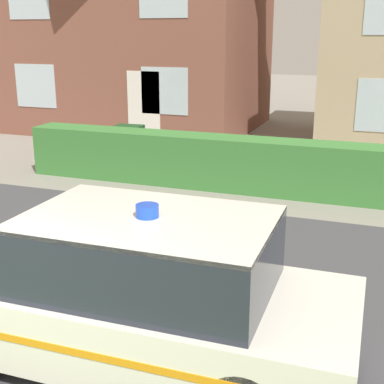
% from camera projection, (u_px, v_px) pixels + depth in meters
% --- Properties ---
extents(road_strip, '(28.00, 6.20, 0.01)m').
position_uv_depth(road_strip, '(133.00, 275.00, 7.18)').
color(road_strip, '#424247').
rests_on(road_strip, ground).
extents(garden_hedge, '(10.71, 0.77, 1.09)m').
position_uv_depth(garden_hedge, '(269.00, 167.00, 10.77)').
color(garden_hedge, '#3D7F38').
rests_on(garden_hedge, ground).
extents(police_car, '(4.28, 1.73, 1.65)m').
position_uv_depth(police_car, '(136.00, 294.00, 5.10)').
color(police_car, black).
rests_on(police_car, road_strip).
extents(house_left, '(8.15, 6.21, 7.47)m').
position_uv_depth(house_left, '(139.00, 11.00, 17.61)').
color(house_left, brown).
rests_on(house_left, ground).
extents(wheelie_bin, '(0.70, 0.72, 1.01)m').
position_uv_depth(wheelie_bin, '(128.00, 147.00, 12.80)').
color(wheelie_bin, '#23662D').
rests_on(wheelie_bin, ground).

